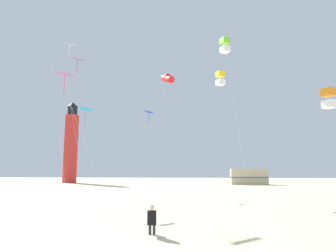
# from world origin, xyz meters

# --- Properties ---
(kite_flyer_standing) EXTENTS (0.37, 0.53, 1.16)m
(kite_flyer_standing) POSITION_xyz_m (1.68, 4.39, 0.61)
(kite_flyer_standing) COLOR black
(kite_flyer_standing) RESTS_ON ground
(kite_diamond_rainbow) EXTENTS (2.56, 2.56, 8.17)m
(kite_diamond_rainbow) POSITION_xyz_m (-4.15, 8.64, 7.66)
(kite_diamond_rainbow) COLOR silver
(kite_diamond_rainbow) RESTS_ON ground
(kite_diamond_magenta) EXTENTS (2.59, 2.57, 11.31)m
(kite_diamond_magenta) POSITION_xyz_m (-5.86, 14.33, 10.58)
(kite_diamond_magenta) COLOR silver
(kite_diamond_magenta) RESTS_ON ground
(kite_diamond_white) EXTENTS (2.89, 2.89, 14.01)m
(kite_diamond_white) POSITION_xyz_m (-7.80, 17.44, 13.05)
(kite_diamond_white) COLOR silver
(kite_diamond_white) RESTS_ON ground
(kite_box_gold) EXTENTS (2.84, 2.84, 10.44)m
(kite_box_gold) POSITION_xyz_m (5.39, 16.56, 9.84)
(kite_box_gold) COLOR silver
(kite_box_gold) RESTS_ON ground
(kite_diamond_cyan) EXTENTS (2.61, 2.61, 7.13)m
(kite_diamond_cyan) POSITION_xyz_m (-4.60, 13.55, 6.67)
(kite_diamond_cyan) COLOR silver
(kite_diamond_cyan) RESTS_ON ground
(kite_diamond_blue) EXTENTS (3.08, 2.52, 8.92)m
(kite_diamond_blue) POSITION_xyz_m (-1.72, 24.18, 8.36)
(kite_diamond_blue) COLOR silver
(kite_diamond_blue) RESTS_ON ground
(kite_box_lime) EXTENTS (1.84, 1.84, 12.51)m
(kite_box_lime) POSITION_xyz_m (5.67, 14.83, 11.90)
(kite_box_lime) COLOR silver
(kite_box_lime) RESTS_ON ground
(kite_box_orange) EXTENTS (1.27, 1.27, 7.08)m
(kite_box_orange) POSITION_xyz_m (10.92, 10.12, 6.50)
(kite_box_orange) COLOR silver
(kite_box_orange) RESTS_ON ground
(kite_tube_scarlet) EXTENTS (2.45, 2.88, 12.54)m
(kite_tube_scarlet) POSITION_xyz_m (0.52, 22.41, 11.83)
(kite_tube_scarlet) COLOR silver
(kite_tube_scarlet) RESTS_ON ground
(lighthouse_distant) EXTENTS (2.80, 2.80, 16.80)m
(lighthouse_distant) POSITION_xyz_m (-22.62, 52.83, 7.84)
(lighthouse_distant) COLOR red
(lighthouse_distant) RESTS_ON ground
(rv_van_tan) EXTENTS (6.46, 2.40, 2.80)m
(rv_van_tan) POSITION_xyz_m (12.60, 48.48, 1.39)
(rv_van_tan) COLOR #C6B28C
(rv_van_tan) RESTS_ON ground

